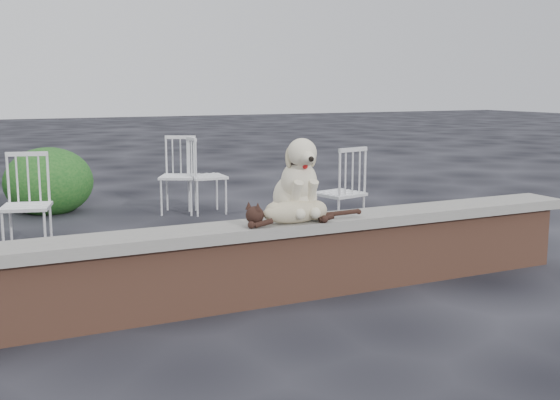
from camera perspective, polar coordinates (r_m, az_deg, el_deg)
name	(u,v)px	position (r m, az deg, el deg)	size (l,w,h in m)	color
ground	(221,307)	(4.91, -4.98, -8.92)	(60.00, 60.00, 0.00)	black
brick_wall	(220,273)	(4.84, -5.02, -6.10)	(6.00, 0.30, 0.50)	brown
capstone	(220,233)	(4.77, -5.07, -2.75)	(6.20, 0.40, 0.08)	slate
dog	(295,177)	(5.00, 1.26, 1.90)	(0.40, 0.53, 0.61)	beige
cat	(295,210)	(4.86, 1.22, -0.86)	(1.10, 0.26, 0.19)	tan
chair_d	(178,175)	(8.43, -8.48, 2.06)	(0.56, 0.56, 0.94)	white
chair_e	(207,175)	(8.39, -6.11, 2.07)	(0.56, 0.56, 0.94)	white
chair_b	(26,205)	(6.69, -20.43, -0.38)	(0.56, 0.56, 0.94)	white
chair_c	(339,192)	(7.05, 4.95, 0.67)	(0.56, 0.56, 0.94)	white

